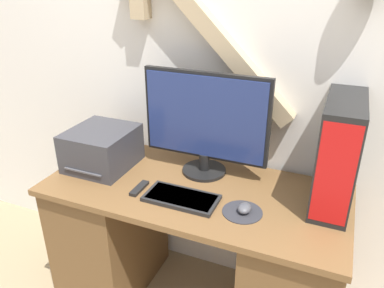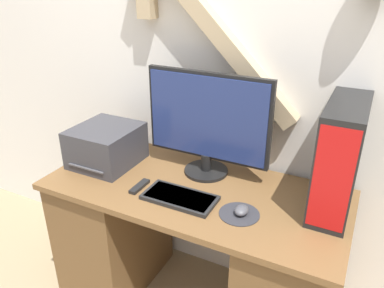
{
  "view_description": "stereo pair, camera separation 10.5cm",
  "coord_description": "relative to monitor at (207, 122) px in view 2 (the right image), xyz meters",
  "views": [
    {
      "loc": [
        0.58,
        -1.09,
        1.72
      ],
      "look_at": [
        -0.01,
        0.33,
        1.0
      ],
      "focal_mm": 35.0,
      "sensor_mm": 36.0,
      "label": 1
    },
    {
      "loc": [
        0.68,
        -1.04,
        1.72
      ],
      "look_at": [
        -0.01,
        0.33,
        1.0
      ],
      "focal_mm": 35.0,
      "sensor_mm": 36.0,
      "label": 2
    }
  ],
  "objects": [
    {
      "name": "mouse",
      "position": [
        0.29,
        -0.27,
        -0.26
      ],
      "size": [
        0.06,
        0.08,
        0.04
      ],
      "color": "#4C4C51",
      "rests_on": "mousepad"
    },
    {
      "name": "mousepad",
      "position": [
        0.28,
        -0.27,
        -0.28
      ],
      "size": [
        0.17,
        0.17,
        0.0
      ],
      "color": "#2D2D33",
      "rests_on": "desk"
    },
    {
      "name": "desk",
      "position": [
        0.01,
        -0.16,
        -0.65
      ],
      "size": [
        1.43,
        0.65,
        0.78
      ],
      "color": "brown",
      "rests_on": "ground_plane"
    },
    {
      "name": "printer",
      "position": [
        -0.52,
        -0.14,
        -0.18
      ],
      "size": [
        0.31,
        0.34,
        0.2
      ],
      "color": "#38383D",
      "rests_on": "desk"
    },
    {
      "name": "computer_tower",
      "position": [
        0.61,
        -0.01,
        -0.04
      ],
      "size": [
        0.16,
        0.47,
        0.47
      ],
      "color": "black",
      "rests_on": "desk"
    },
    {
      "name": "keyboard",
      "position": [
        -0.0,
        -0.28,
        -0.27
      ],
      "size": [
        0.33,
        0.17,
        0.02
      ],
      "color": "black",
      "rests_on": "desk"
    },
    {
      "name": "remote_control",
      "position": [
        -0.22,
        -0.28,
        -0.27
      ],
      "size": [
        0.04,
        0.13,
        0.02
      ],
      "color": "black",
      "rests_on": "desk"
    },
    {
      "name": "wall_back",
      "position": [
        0.01,
        0.22,
        0.31
      ],
      "size": [
        6.4,
        0.17,
        2.7
      ],
      "color": "white",
      "rests_on": "ground_plane"
    },
    {
      "name": "monitor",
      "position": [
        0.0,
        0.0,
        0.0
      ],
      "size": [
        0.63,
        0.22,
        0.52
      ],
      "color": "black",
      "rests_on": "desk"
    }
  ]
}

